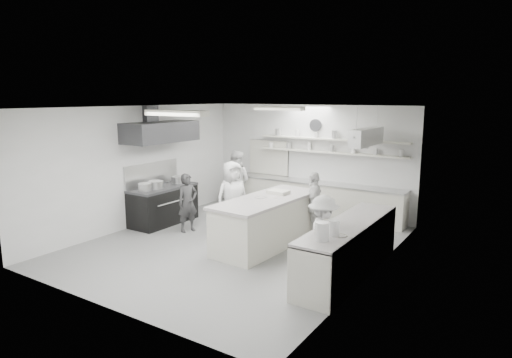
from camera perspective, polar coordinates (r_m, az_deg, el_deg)
The scene contains 27 objects.
floor at distance 9.90m, azimuth -2.46°, elevation -8.52°, with size 6.00×7.00×0.02m, color gray.
ceiling at distance 9.36m, azimuth -2.61°, elevation 9.24°, with size 6.00×7.00×0.02m, color white.
wall_back at distance 12.49m, azimuth 6.82°, elevation 2.56°, with size 6.00×0.04×3.00m, color silver.
wall_front at distance 7.03m, azimuth -19.35°, elevation -4.26°, with size 6.00×0.04×3.00m, color silver.
wall_left at distance 11.49m, azimuth -14.82°, elevation 1.59°, with size 0.04×7.00×3.00m, color silver.
wall_right at distance 8.18m, azimuth 14.87°, elevation -1.98°, with size 0.04×7.00×3.00m, color silver.
stove at distance 11.68m, azimuth -11.80°, elevation -3.40°, with size 0.80×1.80×0.90m, color black.
exhaust_hood at distance 11.38m, azimuth -12.17°, elevation 5.93°, with size 0.85×2.00×0.50m, color #39393D.
back_counter at distance 12.29m, azimuth 7.35°, elevation -2.52°, with size 5.00×0.60×0.92m, color beige.
shelf_lower at distance 12.05m, azimuth 9.56°, elevation 3.40°, with size 4.20×0.26×0.04m, color beige.
shelf_upper at distance 12.01m, azimuth 9.62°, elevation 5.05°, with size 4.20×0.26×0.04m, color beige.
pass_through_window at distance 13.10m, azimuth 1.66°, elevation 2.78°, with size 1.30×0.04×1.00m, color black.
wall_clock at distance 12.27m, azimuth 7.68°, elevation 6.86°, with size 0.32×0.32×0.05m, color white.
right_counter at distance 8.39m, azimuth 11.81°, elevation -8.85°, with size 0.74×3.30×0.94m, color beige.
pot_rack at distance 10.63m, azimuth 14.02°, elevation 5.26°, with size 0.30×1.60×0.40m, color #B8B9BA.
light_fixture_front at distance 7.96m, azimuth -10.23°, elevation 8.34°, with size 1.30×0.25×0.10m, color beige.
light_fixture_rear at distance 10.87m, azimuth 2.98°, elevation 9.06°, with size 1.30×0.25×0.10m, color beige.
prep_island at distance 9.73m, azimuth 1.42°, elevation -5.64°, with size 1.03×2.76×1.02m, color beige.
stove_pot at distance 11.40m, azimuth -12.72°, elevation -0.82°, with size 0.37×0.37×0.23m, color #B8B9BA.
cook_stove at distance 10.80m, azimuth -8.77°, elevation -3.04°, with size 0.52×0.34×1.42m, color #2F2F31.
cook_back at distance 12.54m, azimuth -2.57°, elevation -0.27°, with size 0.84×0.66×1.73m, color white.
cook_island_left at distance 10.59m, azimuth -3.07°, elevation -2.34°, with size 0.84×0.55×1.72m, color white.
cook_island_right at distance 10.28m, azimuth 7.42°, elevation -3.30°, with size 0.91×0.38×1.56m, color white.
cook_right at distance 8.10m, azimuth 8.60°, elevation -7.33°, with size 0.97×0.56×1.51m, color white.
bowl_island_a at distance 9.63m, azimuth 0.60°, elevation -2.51°, with size 0.24×0.24×0.06m, color #B8B9BA.
bowl_island_b at distance 9.61m, azimuth 2.74°, elevation -2.55°, with size 0.18×0.18×0.06m, color beige.
bowl_right at distance 7.45m, azimuth 10.72°, elevation -7.27°, with size 0.22×0.22×0.05m, color beige.
Camera 1 is at (5.43, -7.61, 3.23)m, focal length 31.15 mm.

